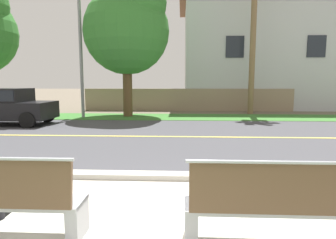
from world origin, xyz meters
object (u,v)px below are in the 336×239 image
object	(u,v)px
streetlamp	(81,34)
shade_tree_left	(129,25)
bench_right	(275,207)
car_black_near	(1,105)

from	to	relation	value
streetlamp	shade_tree_left	world-z (taller)	streetlamp
bench_right	streetlamp	bearing A→B (deg)	117.81
bench_right	shade_tree_left	xyz separation A→B (m)	(-3.73, 11.86, 4.24)
bench_right	shade_tree_left	distance (m)	13.13
bench_right	car_black_near	distance (m)	12.29
shade_tree_left	car_black_near	bearing A→B (deg)	-147.43
bench_right	streetlamp	world-z (taller)	streetlamp
car_black_near	streetlamp	xyz separation A→B (m)	(2.61, 2.85, 3.35)
shade_tree_left	bench_right	bearing A→B (deg)	-72.53
streetlamp	shade_tree_left	xyz separation A→B (m)	(2.35, 0.32, 0.50)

